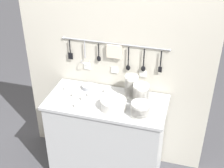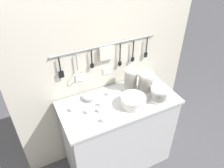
% 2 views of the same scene
% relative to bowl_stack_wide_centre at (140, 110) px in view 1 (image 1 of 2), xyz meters
% --- Properties ---
extents(counter, '(1.18, 0.57, 0.94)m').
position_rel_bowl_stack_wide_centre_xyz_m(counter, '(-0.36, 0.14, -0.54)').
color(counter, '#B7BABC').
rests_on(counter, ground).
extents(back_wall, '(1.98, 0.11, 1.94)m').
position_rel_bowl_stack_wide_centre_xyz_m(back_wall, '(-0.36, 0.46, -0.04)').
color(back_wall, beige).
rests_on(back_wall, ground).
extents(bowl_stack_wide_centre, '(0.17, 0.17, 0.14)m').
position_rel_bowl_stack_wide_centre_xyz_m(bowl_stack_wide_centre, '(0.00, 0.00, 0.00)').
color(bowl_stack_wide_centre, silver).
rests_on(bowl_stack_wide_centre, counter).
extents(bowl_stack_tall_left, '(0.13, 0.13, 0.23)m').
position_rel_bowl_stack_wide_centre_xyz_m(bowl_stack_tall_left, '(-0.15, 0.29, 0.05)').
color(bowl_stack_tall_left, silver).
rests_on(bowl_stack_tall_left, counter).
extents(bowl_stack_short_front, '(0.15, 0.15, 0.21)m').
position_rel_bowl_stack_wide_centre_xyz_m(bowl_stack_short_front, '(-0.03, 0.18, 0.04)').
color(bowl_stack_short_front, silver).
rests_on(bowl_stack_short_front, counter).
extents(plate_stack, '(0.24, 0.24, 0.10)m').
position_rel_bowl_stack_wide_centre_xyz_m(plate_stack, '(-0.26, 0.05, -0.02)').
color(plate_stack, silver).
rests_on(plate_stack, counter).
extents(steel_mixing_bowl, '(0.14, 0.14, 0.04)m').
position_rel_bowl_stack_wide_centre_xyz_m(steel_mixing_bowl, '(-0.61, 0.31, -0.05)').
color(steel_mixing_bowl, '#93969E').
rests_on(steel_mixing_bowl, counter).
extents(cup_back_left, '(0.04, 0.04, 0.04)m').
position_rel_bowl_stack_wide_centre_xyz_m(cup_back_left, '(-0.61, -0.03, -0.05)').
color(cup_back_left, silver).
rests_on(cup_back_left, counter).
extents(cup_beside_plates, '(0.04, 0.04, 0.04)m').
position_rel_bowl_stack_wide_centre_xyz_m(cup_beside_plates, '(-0.41, 0.29, -0.05)').
color(cup_beside_plates, silver).
rests_on(cup_beside_plates, counter).
extents(cup_edge_far, '(0.04, 0.04, 0.04)m').
position_rel_bowl_stack_wide_centre_xyz_m(cup_edge_far, '(-0.82, 0.23, -0.05)').
color(cup_edge_far, silver).
rests_on(cup_edge_far, counter).
extents(cup_front_left, '(0.04, 0.04, 0.04)m').
position_rel_bowl_stack_wide_centre_xyz_m(cup_front_left, '(-0.55, 0.18, -0.05)').
color(cup_front_left, silver).
rests_on(cup_front_left, counter).
extents(cup_by_caddy, '(0.04, 0.04, 0.04)m').
position_rel_bowl_stack_wide_centre_xyz_m(cup_by_caddy, '(-0.59, 0.10, -0.05)').
color(cup_by_caddy, silver).
rests_on(cup_by_caddy, counter).
extents(cup_centre, '(0.04, 0.04, 0.04)m').
position_rel_bowl_stack_wide_centre_xyz_m(cup_centre, '(-0.70, 0.13, -0.05)').
color(cup_centre, silver).
rests_on(cup_centre, counter).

